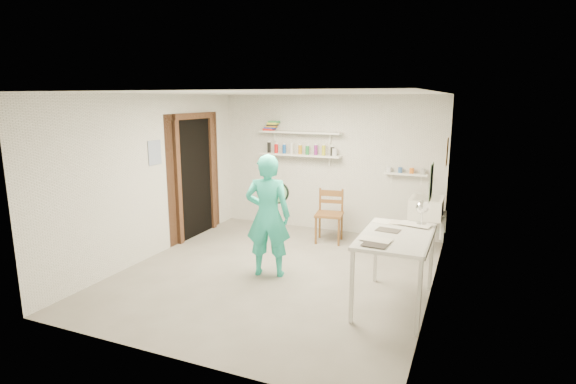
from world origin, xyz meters
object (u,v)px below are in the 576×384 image
at_px(belfast_sink, 426,207).
at_px(wooden_chair, 329,214).
at_px(wall_clock, 278,193).
at_px(desk_lamp, 423,207).
at_px(work_table, 395,270).
at_px(man, 268,216).

distance_m(belfast_sink, wooden_chair, 1.53).
distance_m(wall_clock, wooden_chair, 1.60).
xyz_separation_m(belfast_sink, wall_clock, (-1.77, -1.58, 0.39)).
xyz_separation_m(belfast_sink, desk_lamp, (0.10, -1.56, 0.37)).
relative_size(belfast_sink, wall_clock, 2.04).
bearing_deg(desk_lamp, wall_clock, -179.48).
distance_m(work_table, desk_lamp, 0.85).
distance_m(wooden_chair, work_table, 2.39).
height_order(man, desk_lamp, man).
xyz_separation_m(wooden_chair, work_table, (1.40, -1.94, -0.04)).
height_order(belfast_sink, wooden_chair, wooden_chair).
xyz_separation_m(wall_clock, work_table, (1.66, -0.49, -0.67)).
bearing_deg(wall_clock, man, -118.80).
height_order(belfast_sink, desk_lamp, desk_lamp).
xyz_separation_m(wall_clock, wooden_chair, (0.27, 1.45, -0.63)).
height_order(work_table, desk_lamp, desk_lamp).
bearing_deg(man, wall_clock, -118.80).
height_order(belfast_sink, work_table, belfast_sink).
bearing_deg(man, wooden_chair, -115.31).
xyz_separation_m(man, desk_lamp, (1.93, 0.23, 0.25)).
bearing_deg(man, belfast_sink, -149.95).
relative_size(belfast_sink, work_table, 0.47).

